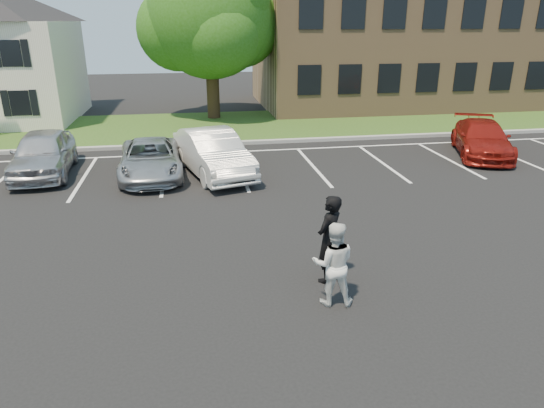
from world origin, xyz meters
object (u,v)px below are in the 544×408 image
at_px(car_silver_west, 43,153).
at_px(car_red_compact, 482,139).
at_px(man_white_shirt, 333,264).
at_px(office_building, 428,38).
at_px(tree, 211,18).
at_px(car_white_sedan, 213,153).
at_px(man_black_suit, 329,239).
at_px(car_silver_minivan, 151,159).

height_order(car_silver_west, car_red_compact, car_silver_west).
distance_m(man_white_shirt, car_red_compact, 13.49).
bearing_deg(office_building, man_white_shirt, -119.48).
height_order(office_building, tree, tree).
height_order(office_building, car_white_sedan, office_building).
xyz_separation_m(office_building, man_black_suit, (-13.04, -22.48, -3.20)).
relative_size(office_building, man_white_shirt, 13.10).
relative_size(office_building, car_silver_minivan, 4.89).
xyz_separation_m(office_building, car_silver_minivan, (-17.21, -14.23, -3.52)).
distance_m(man_white_shirt, car_silver_minivan, 9.98).
bearing_deg(tree, man_white_shirt, -86.87).
relative_size(car_white_sedan, car_red_compact, 1.01).
distance_m(man_white_shirt, car_silver_west, 12.71).
relative_size(man_black_suit, car_silver_minivan, 0.42).
bearing_deg(man_white_shirt, car_red_compact, -121.51).
bearing_deg(car_silver_minivan, car_silver_west, 163.95).
distance_m(car_silver_west, car_red_compact, 17.05).
bearing_deg(car_silver_west, man_black_suit, -52.78).
bearing_deg(car_silver_minivan, car_white_sedan, -6.41).
relative_size(tree, man_black_suit, 4.58).
bearing_deg(tree, car_red_compact, -43.95).
height_order(office_building, car_silver_minivan, office_building).
height_order(man_black_suit, car_white_sedan, man_black_suit).
xyz_separation_m(office_building, car_white_sedan, (-15.01, -14.36, -3.36)).
height_order(tree, car_silver_west, tree).
xyz_separation_m(tree, man_white_shirt, (1.08, -19.78, -4.49)).
xyz_separation_m(man_black_suit, car_silver_minivan, (-4.17, 8.25, -0.32)).
height_order(car_silver_west, car_silver_minivan, car_silver_west).
relative_size(car_silver_west, car_red_compact, 0.97).
bearing_deg(car_white_sedan, man_white_shirt, -94.12).
bearing_deg(office_building, tree, -165.90).
relative_size(car_silver_minivan, car_white_sedan, 0.95).
bearing_deg(car_silver_minivan, tree, 71.75).
bearing_deg(car_silver_west, car_red_compact, -4.55).
bearing_deg(car_silver_west, man_white_shirt, -55.96).
bearing_deg(car_red_compact, tree, 157.10).
relative_size(tree, car_white_sedan, 1.83).
bearing_deg(tree, car_white_sedan, -93.84).
height_order(man_black_suit, man_white_shirt, man_black_suit).
bearing_deg(car_red_compact, car_silver_minivan, -155.98).
height_order(car_silver_west, car_white_sedan, car_white_sedan).
relative_size(office_building, man_black_suit, 11.65).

